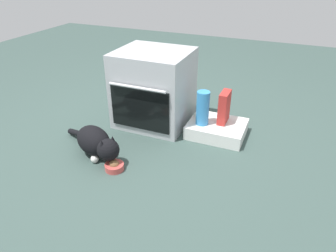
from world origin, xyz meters
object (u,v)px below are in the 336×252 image
at_px(cereal_box, 224,107).
at_px(oven, 154,88).
at_px(food_bowl, 114,166).
at_px(water_bottle, 203,108).
at_px(pantry_cabinet, 217,129).
at_px(soda_can, 201,109).
at_px(cat, 96,142).

bearing_deg(cereal_box, oven, -177.30).
xyz_separation_m(food_bowl, water_bottle, (0.45, 0.73, 0.24)).
bearing_deg(food_bowl, pantry_cabinet, 54.57).
height_order(soda_can, water_bottle, water_bottle).
distance_m(food_bowl, water_bottle, 0.89).
xyz_separation_m(oven, water_bottle, (0.49, -0.08, -0.07)).
height_order(cat, water_bottle, water_bottle).
bearing_deg(oven, pantry_cabinet, -1.40).
height_order(cat, cereal_box, cereal_box).
bearing_deg(cereal_box, soda_can, 169.12).
relative_size(cereal_box, water_bottle, 0.93).
bearing_deg(cat, cereal_box, 67.12).
xyz_separation_m(food_bowl, cereal_box, (0.60, 0.84, 0.23)).
xyz_separation_m(cat, cereal_box, (0.82, 0.74, 0.13)).
bearing_deg(cereal_box, water_bottle, -145.80).
distance_m(pantry_cabinet, cat, 1.05).
bearing_deg(pantry_cabinet, water_bottle, -152.77).
bearing_deg(water_bottle, cat, -136.16).
distance_m(oven, cat, 0.76).
distance_m(cat, water_bottle, 0.93).
distance_m(oven, soda_can, 0.47).
bearing_deg(cat, food_bowl, 0.00).
relative_size(food_bowl, cat, 0.21).
relative_size(pantry_cabinet, cereal_box, 1.75).
xyz_separation_m(food_bowl, cat, (-0.22, 0.10, 0.10)).
distance_m(oven, water_bottle, 0.51).
xyz_separation_m(cat, soda_can, (0.60, 0.78, 0.05)).
height_order(oven, cereal_box, oven).
distance_m(cereal_box, soda_can, 0.24).
bearing_deg(cereal_box, cat, -137.83).
relative_size(oven, food_bowl, 4.77).
bearing_deg(cereal_box, pantry_cabinet, -129.56).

